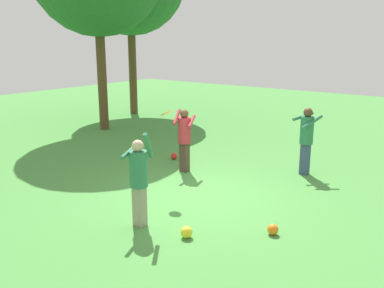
# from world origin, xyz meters

# --- Properties ---
(ground_plane) EXTENTS (40.00, 40.00, 0.00)m
(ground_plane) POSITION_xyz_m (0.00, 0.00, 0.00)
(ground_plane) COLOR #4C9342
(person_thrower) EXTENTS (0.64, 0.64, 1.86)m
(person_thrower) POSITION_xyz_m (-1.90, -0.05, 1.01)
(person_thrower) COLOR gray
(person_thrower) RESTS_ON ground_plane
(person_catcher) EXTENTS (0.71, 0.67, 1.68)m
(person_catcher) POSITION_xyz_m (1.27, 1.36, 1.00)
(person_catcher) COLOR #4C382D
(person_catcher) RESTS_ON ground_plane
(person_bystander) EXTENTS (0.76, 0.72, 1.77)m
(person_bystander) POSITION_xyz_m (3.00, -1.29, 1.05)
(person_bystander) COLOR #38476B
(person_bystander) RESTS_ON ground_plane
(frisbee) EXTENTS (0.34, 0.33, 0.14)m
(frisbee) POSITION_xyz_m (-0.21, 0.71, 1.87)
(frisbee) COLOR orange
(ball_red) EXTENTS (0.20, 0.20, 0.20)m
(ball_red) POSITION_xyz_m (1.98, 2.32, 0.10)
(ball_red) COLOR red
(ball_red) RESTS_ON ground_plane
(ball_orange) EXTENTS (0.21, 0.21, 0.21)m
(ball_orange) POSITION_xyz_m (-0.72, -2.26, 0.10)
(ball_orange) COLOR orange
(ball_orange) RESTS_ON ground_plane
(ball_yellow) EXTENTS (0.22, 0.22, 0.22)m
(ball_yellow) POSITION_xyz_m (-1.78, -1.09, 0.11)
(ball_yellow) COLOR yellow
(ball_yellow) RESTS_ON ground_plane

